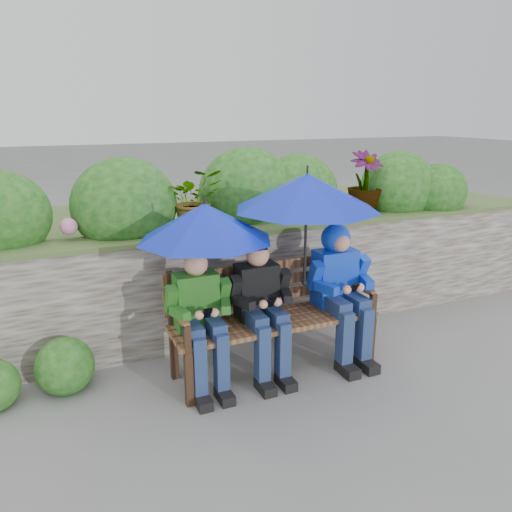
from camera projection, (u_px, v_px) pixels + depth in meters
name	position (u px, v px, depth m)	size (l,w,h in m)	color
ground	(261.00, 371.00, 4.07)	(60.00, 60.00, 0.00)	slate
garden_backdrop	(200.00, 251.00, 5.34)	(8.00, 2.84, 1.75)	brown
park_bench	(271.00, 310.00, 4.01)	(1.67, 0.49, 0.88)	#332115
boy_left	(200.00, 313.00, 3.68)	(0.48, 0.55, 1.08)	#247019
boy_middle	(262.00, 302.00, 3.86)	(0.49, 0.56, 1.09)	black
boy_right	(340.00, 282.00, 4.13)	(0.53, 0.64, 1.15)	blue
umbrella_left	(205.00, 222.00, 3.57)	(1.00, 1.00, 0.80)	#0C20C3
umbrella_right	(307.00, 192.00, 3.79)	(1.15, 1.15, 0.96)	#0C20C3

